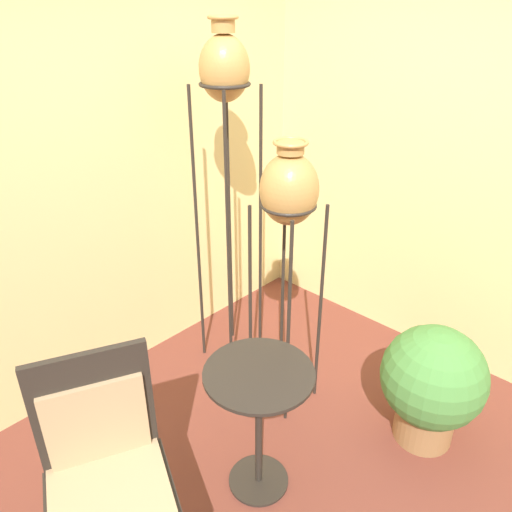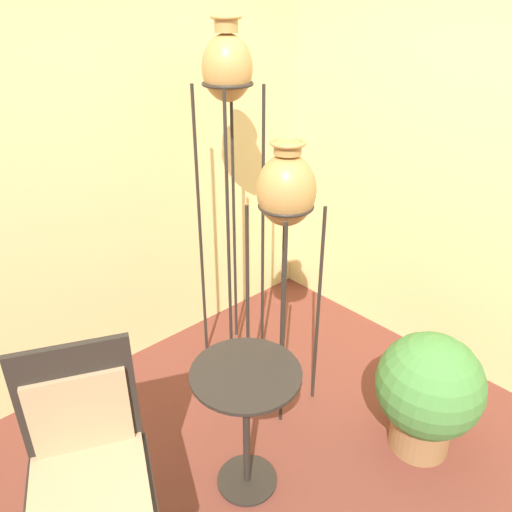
% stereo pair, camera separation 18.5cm
% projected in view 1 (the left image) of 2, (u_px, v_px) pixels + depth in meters
% --- Properties ---
extents(ground_plane, '(14.00, 14.00, 0.00)m').
position_uv_depth(ground_plane, '(311.00, 507.00, 2.48)').
color(ground_plane, brown).
extents(wall_back, '(7.24, 0.06, 2.70)m').
position_uv_depth(wall_back, '(95.00, 174.00, 2.86)').
color(wall_back, beige).
rests_on(wall_back, ground_plane).
extents(wall_right, '(0.06, 7.24, 2.70)m').
position_uv_depth(wall_right, '(496.00, 171.00, 2.92)').
color(wall_right, beige).
rests_on(wall_right, ground_plane).
extents(vase_stand_tall, '(0.30, 0.30, 2.17)m').
position_uv_depth(vase_stand_tall, '(225.00, 84.00, 2.72)').
color(vase_stand_tall, '#28231E').
rests_on(vase_stand_tall, ground_plane).
extents(vase_stand_medium, '(0.31, 0.31, 1.63)m').
position_uv_depth(vase_stand_medium, '(289.00, 195.00, 2.57)').
color(vase_stand_medium, '#28231E').
rests_on(vase_stand_medium, ground_plane).
extents(chair, '(0.66, 0.67, 1.08)m').
position_uv_depth(chair, '(105.00, 470.00, 1.95)').
color(chair, '#28231E').
rests_on(chair, ground_plane).
extents(side_table, '(0.52, 0.52, 0.73)m').
position_uv_depth(side_table, '(259.00, 405.00, 2.37)').
color(side_table, '#28231E').
rests_on(side_table, ground_plane).
extents(potted_plant, '(0.57, 0.57, 0.72)m').
position_uv_depth(potted_plant, '(432.00, 382.00, 2.70)').
color(potted_plant, olive).
rests_on(potted_plant, ground_plane).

